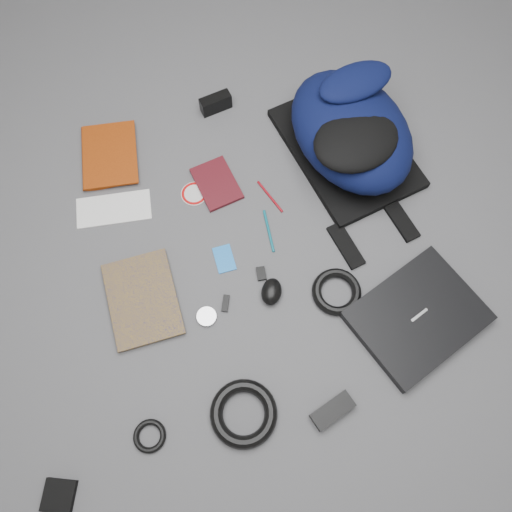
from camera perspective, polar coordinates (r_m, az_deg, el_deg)
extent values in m
plane|color=#4F4F51|center=(1.46, 0.00, -0.28)|extent=(4.00, 4.00, 0.00)
cube|color=black|center=(1.46, 17.97, -6.60)|extent=(0.42, 0.38, 0.03)
imported|color=maroon|center=(1.69, -19.26, 10.44)|extent=(0.19, 0.24, 0.03)
imported|color=#B5890C|center=(1.47, -16.42, -5.78)|extent=(0.21, 0.27, 0.02)
cube|color=white|center=(1.59, -15.94, 5.21)|extent=(0.23, 0.12, 0.00)
cube|color=#3B0B10|center=(1.57, -4.53, 8.26)|extent=(0.15, 0.18, 0.01)
cube|color=black|center=(1.71, -4.63, 17.01)|extent=(0.11, 0.06, 0.06)
cylinder|color=silver|center=(1.56, -7.07, 7.09)|extent=(0.10, 0.10, 0.00)
cylinder|color=#0C5F70|center=(1.50, 1.47, 2.89)|extent=(0.01, 0.14, 0.01)
cylinder|color=maroon|center=(1.55, 1.62, 6.81)|extent=(0.06, 0.12, 0.01)
cube|color=blue|center=(1.47, -3.65, -0.31)|extent=(0.06, 0.09, 0.00)
cube|color=black|center=(1.42, -3.49, -5.42)|extent=(0.03, 0.05, 0.01)
cube|color=black|center=(1.44, 0.60, -2.02)|extent=(0.03, 0.04, 0.01)
ellipsoid|color=black|center=(1.41, 1.78, -4.09)|extent=(0.08, 0.10, 0.04)
cylinder|color=#B6B5B8|center=(1.44, -10.89, -6.07)|extent=(0.07, 0.07, 0.01)
cylinder|color=silver|center=(1.41, -5.66, -6.92)|extent=(0.07, 0.07, 0.01)
torus|color=black|center=(1.44, 9.20, -4.05)|extent=(0.16, 0.16, 0.03)
cube|color=black|center=(1.37, 8.74, -17.06)|extent=(0.13, 0.09, 0.03)
torus|color=black|center=(1.35, -1.42, -17.55)|extent=(0.23, 0.23, 0.03)
cube|color=black|center=(1.45, -21.59, -24.11)|extent=(0.10, 0.10, 0.02)
torus|color=black|center=(1.39, -12.06, -19.48)|extent=(0.09, 0.09, 0.02)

